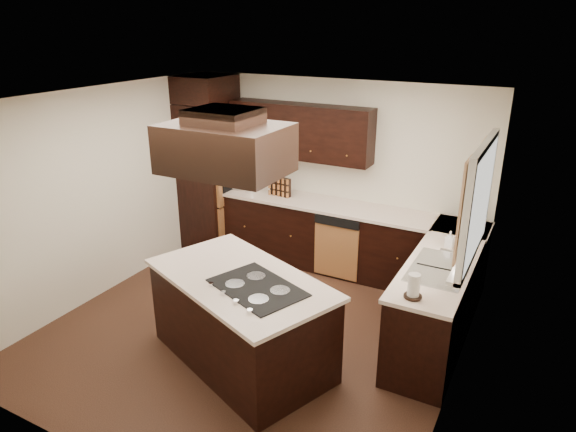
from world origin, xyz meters
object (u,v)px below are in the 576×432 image
at_px(oven_column, 210,176).
at_px(range_hood, 225,148).
at_px(island, 242,321).
at_px(spice_rack, 280,186).

height_order(oven_column, range_hood, range_hood).
xyz_separation_m(island, spice_rack, (-0.83, 2.30, 0.61)).
distance_m(oven_column, island, 3.02).
relative_size(island, spice_rack, 5.78).
bearing_deg(island, oven_column, 153.40).
distance_m(island, spice_rack, 2.52).
height_order(oven_column, island, oven_column).
height_order(island, range_hood, range_hood).
relative_size(oven_column, spice_rack, 6.78).
relative_size(oven_column, range_hood, 2.02).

